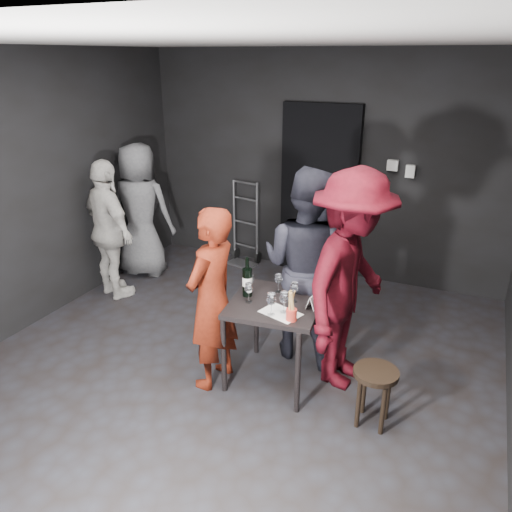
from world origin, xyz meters
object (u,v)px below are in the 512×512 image
at_px(server_red, 212,297).
at_px(bystander_grey, 140,204).
at_px(hand_truck, 245,248).
at_px(man_maroon, 352,257).
at_px(woman_black, 307,249).
at_px(breadstick_cup, 292,306).
at_px(bystander_cream, 109,227).
at_px(tasting_table, 276,312).
at_px(stool, 375,382).
at_px(wine_bottle, 247,281).

distance_m(server_red, bystander_grey, 2.53).
relative_size(hand_truck, man_maroon, 0.49).
relative_size(server_red, woman_black, 0.77).
xyz_separation_m(hand_truck, breadstick_cup, (1.59, -2.47, 0.66)).
distance_m(hand_truck, breadstick_cup, 3.01).
bearing_deg(bystander_cream, hand_truck, -99.42).
distance_m(hand_truck, server_red, 2.69).
relative_size(tasting_table, man_maroon, 0.33).
distance_m(tasting_table, bystander_cream, 2.43).
height_order(stool, bystander_cream, bystander_cream).
bearing_deg(tasting_table, breadstick_cup, -46.31).
bearing_deg(breadstick_cup, bystander_grey, 147.71).
bearing_deg(breadstick_cup, hand_truck, 122.73).
bearing_deg(bystander_grey, woman_black, 150.85).
distance_m(server_red, wine_bottle, 0.32).
height_order(server_red, breadstick_cup, server_red).
xyz_separation_m(man_maroon, breadstick_cup, (-0.31, -0.49, -0.27)).
height_order(stool, woman_black, woman_black).
distance_m(server_red, bystander_cream, 2.08).
distance_m(woman_black, breadstick_cup, 0.78).
xyz_separation_m(woman_black, man_maroon, (0.46, -0.25, 0.10)).
xyz_separation_m(stool, woman_black, (-0.81, 0.72, 0.67)).
bearing_deg(breadstick_cup, man_maroon, 57.73).
xyz_separation_m(woman_black, breadstick_cup, (0.15, -0.74, -0.17)).
distance_m(tasting_table, stool, 0.95).
distance_m(hand_truck, stool, 3.33).
bearing_deg(hand_truck, breadstick_cup, -46.01).
bearing_deg(breadstick_cup, server_red, 179.52).
relative_size(tasting_table, bystander_cream, 0.45).
height_order(hand_truck, server_red, server_red).
relative_size(tasting_table, wine_bottle, 2.22).
xyz_separation_m(hand_truck, woman_black, (1.44, -1.73, 0.83)).
distance_m(bystander_cream, wine_bottle, 2.18).
bearing_deg(tasting_table, hand_truck, 121.40).
relative_size(stool, server_red, 0.29).
height_order(hand_truck, wine_bottle, hand_truck).
relative_size(tasting_table, breadstick_cup, 2.89).
bearing_deg(wine_bottle, breadstick_cup, -26.29).
relative_size(tasting_table, woman_black, 0.36).
height_order(hand_truck, tasting_table, hand_truck).
bearing_deg(bystander_cream, wine_bottle, -176.81).
bearing_deg(stool, breadstick_cup, -177.60).
height_order(man_maroon, bystander_cream, man_maroon).
bearing_deg(woman_black, breadstick_cup, 109.68).
height_order(server_red, woman_black, woman_black).
bearing_deg(tasting_table, bystander_cream, 162.31).
height_order(server_red, man_maroon, man_maroon).
bearing_deg(woman_black, wine_bottle, 65.31).
bearing_deg(stool, man_maroon, 126.87).
height_order(tasting_table, wine_bottle, wine_bottle).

